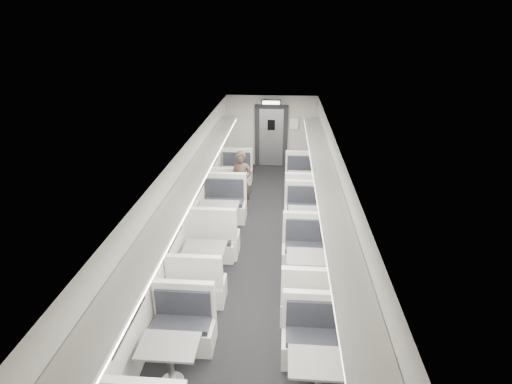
% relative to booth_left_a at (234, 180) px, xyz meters
% --- Properties ---
extents(room, '(3.24, 12.24, 2.64)m').
position_rel_booth_left_a_xyz_m(room, '(1.00, -3.61, 0.85)').
color(room, black).
rests_on(room, ground).
extents(booth_left_a, '(0.96, 1.94, 1.04)m').
position_rel_booth_left_a_xyz_m(booth_left_a, '(0.00, 0.00, 0.00)').
color(booth_left_a, beige).
rests_on(booth_left_a, room).
extents(booth_left_b, '(1.09, 2.21, 1.18)m').
position_rel_booth_left_a_xyz_m(booth_left_b, '(0.00, -2.66, 0.05)').
color(booth_left_b, beige).
rests_on(booth_left_b, room).
extents(booth_left_c, '(0.97, 1.97, 1.05)m').
position_rel_booth_left_a_xyz_m(booth_left_c, '(0.00, -4.33, 0.00)').
color(booth_left_c, beige).
rests_on(booth_left_c, room).
extents(booth_left_d, '(0.96, 1.95, 1.04)m').
position_rel_booth_left_a_xyz_m(booth_left_d, '(0.00, -6.84, 0.00)').
color(booth_left_d, beige).
rests_on(booth_left_d, room).
extents(booth_right_a, '(0.99, 2.01, 1.08)m').
position_rel_booth_left_a_xyz_m(booth_right_a, '(2.00, -0.31, 0.01)').
color(booth_right_a, beige).
rests_on(booth_right_a, room).
extents(booth_right_b, '(0.97, 1.98, 1.06)m').
position_rel_booth_left_a_xyz_m(booth_right_b, '(2.00, -2.61, 0.01)').
color(booth_right_b, beige).
rests_on(booth_right_b, room).
extents(booth_right_c, '(1.05, 2.12, 1.14)m').
position_rel_booth_left_a_xyz_m(booth_right_c, '(2.00, -4.61, 0.03)').
color(booth_right_c, beige).
rests_on(booth_right_c, room).
extents(booth_right_d, '(0.98, 2.00, 1.07)m').
position_rel_booth_left_a_xyz_m(booth_right_d, '(2.00, -7.00, 0.01)').
color(booth_right_d, beige).
rests_on(booth_right_d, room).
extents(passenger, '(0.64, 0.47, 1.60)m').
position_rel_booth_left_a_xyz_m(passenger, '(0.37, -1.23, 0.45)').
color(passenger, black).
rests_on(passenger, room).
extents(window_a, '(0.02, 1.18, 0.84)m').
position_rel_booth_left_a_xyz_m(window_a, '(-0.49, -0.21, 1.00)').
color(window_a, black).
rests_on(window_a, room).
extents(window_b, '(0.02, 1.18, 0.84)m').
position_rel_booth_left_a_xyz_m(window_b, '(-0.49, -2.41, 1.00)').
color(window_b, black).
rests_on(window_b, room).
extents(window_c, '(0.02, 1.18, 0.84)m').
position_rel_booth_left_a_xyz_m(window_c, '(-0.49, -4.61, 1.00)').
color(window_c, black).
rests_on(window_c, room).
extents(window_d, '(0.02, 1.18, 0.84)m').
position_rel_booth_left_a_xyz_m(window_d, '(-0.49, -6.81, 1.00)').
color(window_d, black).
rests_on(window_d, room).
extents(luggage_rack_left, '(0.46, 10.40, 0.09)m').
position_rel_booth_left_a_xyz_m(luggage_rack_left, '(-0.24, -3.91, 1.57)').
color(luggage_rack_left, beige).
rests_on(luggage_rack_left, room).
extents(luggage_rack_right, '(0.46, 10.40, 0.09)m').
position_rel_booth_left_a_xyz_m(luggage_rack_right, '(2.24, -3.91, 1.57)').
color(luggage_rack_right, beige).
rests_on(luggage_rack_right, room).
extents(vestibule_door, '(1.10, 0.13, 2.10)m').
position_rel_booth_left_a_xyz_m(vestibule_door, '(1.00, 2.32, 0.69)').
color(vestibule_door, black).
rests_on(vestibule_door, room).
extents(exit_sign, '(0.62, 0.12, 0.16)m').
position_rel_booth_left_a_xyz_m(exit_sign, '(1.00, 1.84, 1.93)').
color(exit_sign, black).
rests_on(exit_sign, room).
extents(wall_notice, '(0.32, 0.02, 0.40)m').
position_rel_booth_left_a_xyz_m(wall_notice, '(1.75, 2.31, 1.15)').
color(wall_notice, white).
rests_on(wall_notice, room).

